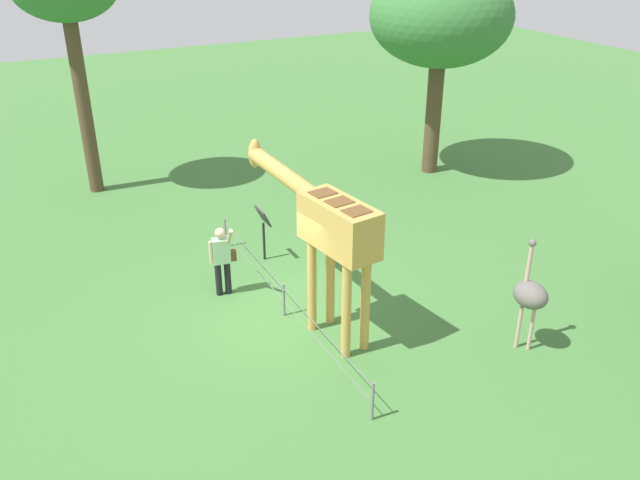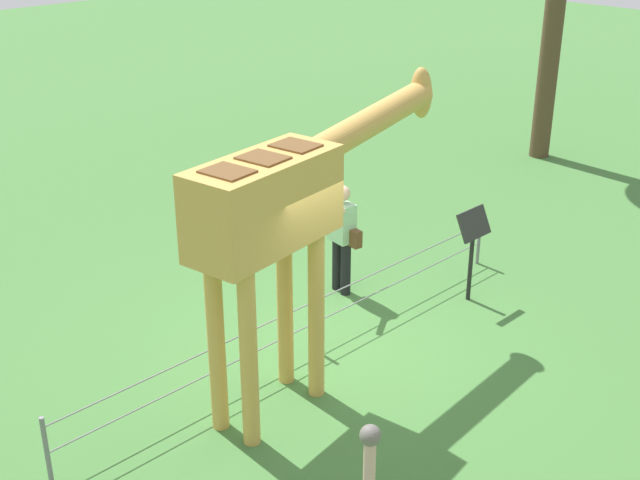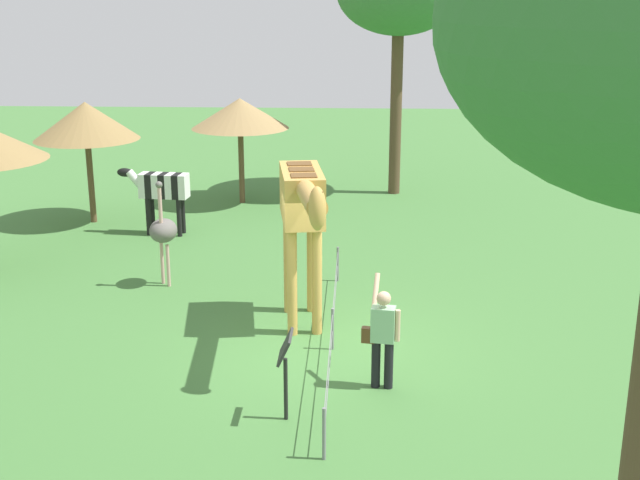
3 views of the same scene
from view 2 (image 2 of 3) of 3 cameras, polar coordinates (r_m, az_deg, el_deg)
name	(u,v)px [view 2 (image 2 of 3)]	position (r m, az deg, el deg)	size (l,w,h in m)	color
ground_plane	(319,352)	(10.24, -0.09, -7.77)	(60.00, 60.00, 0.00)	#427538
giraffe	(287,206)	(8.42, -2.29, 2.33)	(4.00, 1.05, 3.28)	gold
visitor	(342,233)	(11.28, 1.52, 0.51)	(0.65, 0.59, 1.73)	black
info_sign	(473,236)	(11.24, 10.50, 0.26)	(0.56, 0.21, 1.32)	black
wire_fence	(311,320)	(10.12, -0.63, -5.53)	(7.05, 0.05, 0.75)	slate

